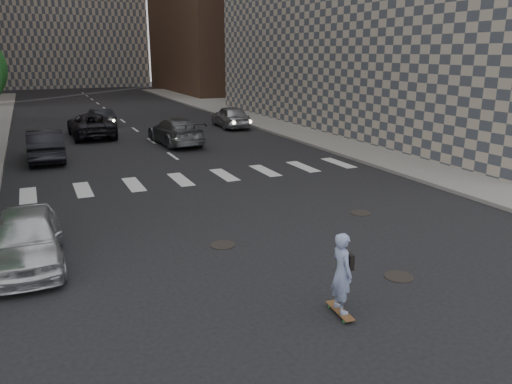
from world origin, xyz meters
TOP-DOWN VIEW (x-y plane):
  - ground at (0.00, 0.00)m, footprint 160.00×160.00m
  - sidewalk_right at (14.50, 20.00)m, footprint 13.00×80.00m
  - manhole_a at (1.20, -2.50)m, footprint 0.70×0.70m
  - manhole_b at (-2.00, 1.20)m, footprint 0.70×0.70m
  - manhole_c at (3.30, 2.00)m, footprint 0.70×0.70m
  - skateboarder at (-1.11, -3.42)m, footprint 0.48×0.93m
  - silver_sedan at (-7.00, 2.00)m, footprint 1.79×4.25m
  - traffic_car_a at (-6.04, 15.57)m, footprint 1.77×4.82m
  - traffic_car_b at (1.11, 17.32)m, footprint 2.51×5.47m
  - traffic_car_c at (-3.14, 21.99)m, footprint 2.64×5.52m
  - traffic_car_d at (6.50, 22.25)m, footprint 2.15×4.71m
  - traffic_car_e at (-1.95, 26.68)m, footprint 1.81×4.04m

SIDE VIEW (x-z plane):
  - ground at x=0.00m, z-range 0.00..0.00m
  - manhole_a at x=1.20m, z-range 0.00..0.02m
  - manhole_b at x=-2.00m, z-range 0.00..0.02m
  - manhole_c at x=3.30m, z-range 0.00..0.02m
  - sidewalk_right at x=14.50m, z-range 0.00..0.15m
  - traffic_car_e at x=-1.95m, z-range 0.00..1.29m
  - silver_sedan at x=-7.00m, z-range 0.00..1.44m
  - traffic_car_c at x=-3.14m, z-range 0.00..1.52m
  - traffic_car_b at x=1.11m, z-range 0.00..1.55m
  - traffic_car_d at x=6.50m, z-range 0.00..1.57m
  - traffic_car_a at x=-6.04m, z-range 0.00..1.57m
  - skateboarder at x=-1.11m, z-range 0.04..1.85m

